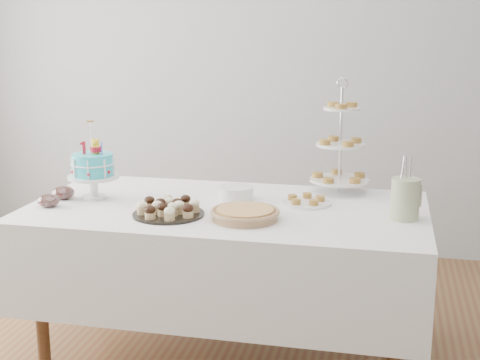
% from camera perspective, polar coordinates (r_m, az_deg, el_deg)
% --- Properties ---
extents(walls, '(5.04, 4.04, 2.70)m').
position_cam_1_polar(walls, '(2.86, -2.65, 7.47)').
color(walls, '#A1A4A7').
rests_on(walls, floor).
extents(table, '(1.92, 1.02, 0.77)m').
position_cam_1_polar(table, '(3.32, -1.14, -6.03)').
color(table, white).
rests_on(table, floor).
extents(birthday_cake, '(0.26, 0.26, 0.39)m').
position_cam_1_polar(birthday_cake, '(3.45, -12.39, 0.18)').
color(birthday_cake, white).
rests_on(birthday_cake, table).
extents(cupcake_tray, '(0.33, 0.33, 0.08)m').
position_cam_1_polar(cupcake_tray, '(3.10, -6.13, -2.35)').
color(cupcake_tray, black).
rests_on(cupcake_tray, table).
extents(pie, '(0.32, 0.32, 0.05)m').
position_cam_1_polar(pie, '(3.02, 0.43, -2.87)').
color(pie, tan).
rests_on(pie, table).
extents(tiered_stand, '(0.31, 0.31, 0.60)m').
position_cam_1_polar(tiered_stand, '(3.51, 8.56, 2.94)').
color(tiered_stand, silver).
rests_on(tiered_stand, table).
extents(plate_stack, '(0.18, 0.18, 0.07)m').
position_cam_1_polar(plate_stack, '(3.36, -0.34, -1.13)').
color(plate_stack, white).
rests_on(plate_stack, table).
extents(pastry_plate, '(0.25, 0.25, 0.04)m').
position_cam_1_polar(pastry_plate, '(3.30, 5.65, -1.77)').
color(pastry_plate, white).
rests_on(pastry_plate, table).
extents(jam_bowl_a, '(0.11, 0.11, 0.06)m').
position_cam_1_polar(jam_bowl_a, '(3.36, -16.03, -1.70)').
color(jam_bowl_a, silver).
rests_on(jam_bowl_a, table).
extents(jam_bowl_b, '(0.11, 0.11, 0.07)m').
position_cam_1_polar(jam_bowl_b, '(3.49, -14.85, -1.06)').
color(jam_bowl_b, silver).
rests_on(jam_bowl_b, table).
extents(utensil_pitcher, '(0.14, 0.13, 0.29)m').
position_cam_1_polar(utensil_pitcher, '(3.10, 13.93, -1.44)').
color(utensil_pitcher, beige).
rests_on(utensil_pitcher, table).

